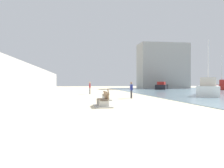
{
  "coord_description": "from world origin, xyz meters",
  "views": [
    {
      "loc": [
        -2.18,
        -9.92,
        1.57
      ],
      "look_at": [
        1.78,
        15.84,
        1.36
      ],
      "focal_mm": 37.39,
      "sensor_mm": 36.0,
      "label": 1
    }
  ],
  "objects_px": {
    "person_walking": "(90,87)",
    "boat_far_right": "(224,86)",
    "person_standing": "(131,89)",
    "boat_nearest": "(162,86)",
    "boat_mid_bay": "(208,89)",
    "bench_near": "(103,103)",
    "bench_far": "(106,97)"
  },
  "relations": [
    {
      "from": "person_walking",
      "to": "boat_far_right",
      "type": "bearing_deg",
      "value": 23.47
    },
    {
      "from": "person_standing",
      "to": "boat_nearest",
      "type": "relative_size",
      "value": 0.21
    },
    {
      "from": "person_standing",
      "to": "boat_far_right",
      "type": "distance_m",
      "value": 31.25
    },
    {
      "from": "person_walking",
      "to": "boat_mid_bay",
      "type": "height_order",
      "value": "boat_mid_bay"
    },
    {
      "from": "bench_near",
      "to": "boat_nearest",
      "type": "bearing_deg",
      "value": 63.48
    },
    {
      "from": "bench_near",
      "to": "person_walking",
      "type": "height_order",
      "value": "person_walking"
    },
    {
      "from": "bench_far",
      "to": "person_standing",
      "type": "distance_m",
      "value": 3.21
    },
    {
      "from": "bench_far",
      "to": "person_walking",
      "type": "height_order",
      "value": "person_walking"
    },
    {
      "from": "bench_far",
      "to": "boat_far_right",
      "type": "relative_size",
      "value": 0.32
    },
    {
      "from": "person_standing",
      "to": "boat_nearest",
      "type": "distance_m",
      "value": 29.43
    },
    {
      "from": "bench_far",
      "to": "boat_nearest",
      "type": "bearing_deg",
      "value": 60.52
    },
    {
      "from": "bench_far",
      "to": "bench_near",
      "type": "bearing_deg",
      "value": -99.24
    },
    {
      "from": "bench_near",
      "to": "boat_far_right",
      "type": "xyz_separation_m",
      "value": [
        27.35,
        27.42,
        0.56
      ]
    },
    {
      "from": "person_walking",
      "to": "person_standing",
      "type": "bearing_deg",
      "value": -67.38
    },
    {
      "from": "boat_mid_bay",
      "to": "person_standing",
      "type": "bearing_deg",
      "value": -165.45
    },
    {
      "from": "bench_far",
      "to": "person_standing",
      "type": "bearing_deg",
      "value": 31.04
    },
    {
      "from": "bench_far",
      "to": "boat_mid_bay",
      "type": "bearing_deg",
      "value": 18.51
    },
    {
      "from": "person_walking",
      "to": "boat_far_right",
      "type": "height_order",
      "value": "boat_far_right"
    },
    {
      "from": "boat_mid_bay",
      "to": "boat_nearest",
      "type": "distance_m",
      "value": 24.14
    },
    {
      "from": "person_walking",
      "to": "boat_nearest",
      "type": "relative_size",
      "value": 0.22
    },
    {
      "from": "boat_nearest",
      "to": "boat_far_right",
      "type": "bearing_deg",
      "value": -29.62
    },
    {
      "from": "bench_near",
      "to": "person_walking",
      "type": "bearing_deg",
      "value": 89.76
    },
    {
      "from": "bench_far",
      "to": "person_walking",
      "type": "xyz_separation_m",
      "value": [
        -0.83,
        10.06,
        0.72
      ]
    },
    {
      "from": "bench_far",
      "to": "boat_far_right",
      "type": "bearing_deg",
      "value": 39.62
    },
    {
      "from": "person_walking",
      "to": "boat_mid_bay",
      "type": "relative_size",
      "value": 0.22
    },
    {
      "from": "bench_far",
      "to": "boat_nearest",
      "type": "relative_size",
      "value": 0.3
    },
    {
      "from": "boat_far_right",
      "to": "boat_mid_bay",
      "type": "relative_size",
      "value": 0.93
    },
    {
      "from": "bench_near",
      "to": "boat_mid_bay",
      "type": "relative_size",
      "value": 0.28
    },
    {
      "from": "bench_near",
      "to": "boat_far_right",
      "type": "bearing_deg",
      "value": 45.07
    },
    {
      "from": "person_standing",
      "to": "boat_mid_bay",
      "type": "relative_size",
      "value": 0.21
    },
    {
      "from": "bench_far",
      "to": "boat_mid_bay",
      "type": "xyz_separation_m",
      "value": [
        12.21,
        4.09,
        0.58
      ]
    },
    {
      "from": "boat_far_right",
      "to": "boat_mid_bay",
      "type": "height_order",
      "value": "boat_far_right"
    }
  ]
}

